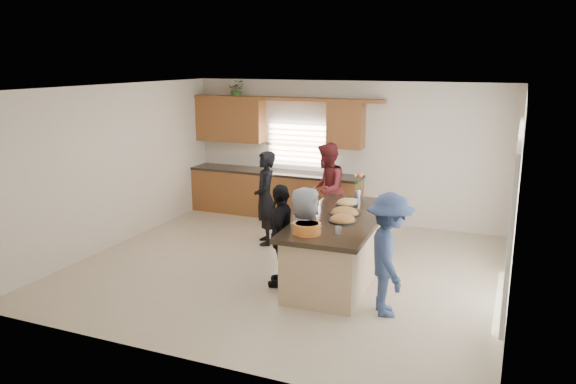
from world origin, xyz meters
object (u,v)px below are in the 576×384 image
at_px(woman_left_mid, 326,189).
at_px(woman_right_front, 305,241).
at_px(island, 340,249).
at_px(salad_bowl, 307,228).
at_px(woman_left_back, 265,198).
at_px(woman_right_back, 389,255).
at_px(woman_left_front, 281,235).

bearing_deg(woman_left_mid, woman_right_front, 1.31).
xyz_separation_m(island, salad_bowl, (-0.16, -0.97, 0.58)).
distance_m(island, woman_left_mid, 2.18).
xyz_separation_m(woman_left_back, woman_left_mid, (0.82, 0.92, 0.03)).
height_order(salad_bowl, woman_right_front, woman_right_front).
bearing_deg(woman_right_front, woman_right_back, -111.45).
xyz_separation_m(woman_left_front, woman_right_front, (0.41, -0.12, 0.01)).
height_order(woman_left_back, woman_left_mid, woman_left_mid).
xyz_separation_m(woman_right_back, woman_right_front, (-1.23, 0.24, -0.04)).
height_order(island, salad_bowl, salad_bowl).
distance_m(salad_bowl, woman_right_back, 1.13).
distance_m(woman_left_mid, woman_right_front, 2.73).
xyz_separation_m(woman_left_mid, woman_left_front, (0.19, -2.54, -0.11)).
xyz_separation_m(woman_left_back, woman_right_back, (2.64, -1.97, -0.03)).
relative_size(woman_left_back, woman_left_mid, 0.96).
relative_size(salad_bowl, woman_left_front, 0.25).
bearing_deg(woman_left_front, woman_right_back, 65.17).
height_order(salad_bowl, woman_left_back, woman_left_back).
bearing_deg(woman_right_front, salad_bowl, -165.25).
distance_m(woman_right_back, woman_right_front, 1.25).
distance_m(salad_bowl, woman_left_front, 0.72).
relative_size(woman_left_back, woman_right_front, 1.09).
relative_size(woman_left_back, woman_left_front, 1.11).
bearing_deg(woman_left_mid, island, 13.00).
distance_m(island, woman_left_back, 2.03).
xyz_separation_m(island, woman_right_front, (-0.29, -0.70, 0.31)).
distance_m(woman_left_mid, woman_left_front, 2.55).
bearing_deg(woman_left_front, woman_left_mid, 171.75).
relative_size(woman_left_mid, woman_left_front, 1.15).
height_order(island, woman_left_back, woman_left_back).
bearing_deg(woman_left_mid, salad_bowl, 2.54).
bearing_deg(island, woman_left_back, 146.54).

